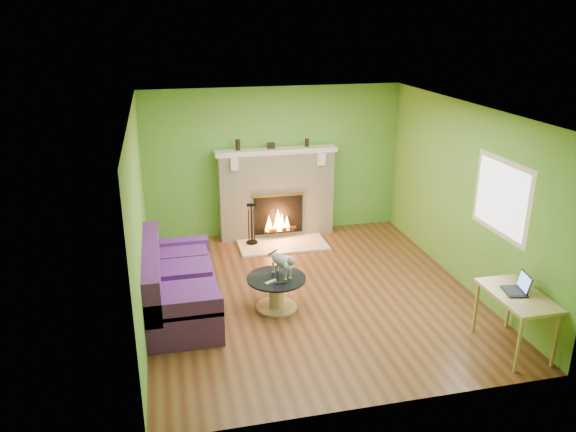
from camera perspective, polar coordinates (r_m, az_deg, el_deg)
name	(u,v)px	position (r m, az deg, el deg)	size (l,w,h in m)	color
floor	(310,293)	(8.04, 2.27, -7.85)	(5.00, 5.00, 0.00)	#552A18
ceiling	(313,109)	(7.22, 2.56, 10.77)	(5.00, 5.00, 0.00)	white
wall_back	(274,162)	(9.86, -1.44, 5.53)	(5.00, 5.00, 0.00)	#54922F
wall_front	(382,291)	(5.35, 9.55, -7.52)	(5.00, 5.00, 0.00)	#54922F
wall_left	(139,220)	(7.29, -14.91, -0.37)	(5.00, 5.00, 0.00)	#54922F
wall_right	(464,195)	(8.39, 17.41, 2.03)	(5.00, 5.00, 0.00)	#54922F
window_frame	(501,198)	(7.59, 20.86, 1.77)	(1.20, 1.20, 0.00)	silver
window_pane	(501,198)	(7.58, 20.81, 1.76)	(1.06, 1.06, 0.00)	white
fireplace	(276,194)	(9.83, -1.20, 2.29)	(2.10, 0.46, 1.58)	beige
hearth	(283,245)	(9.62, -0.53, -2.92)	(1.50, 0.75, 0.03)	beige
mantel	(276,151)	(9.61, -1.21, 6.62)	(2.10, 0.28, 0.08)	silver
sofa	(176,286)	(7.61, -11.32, -6.95)	(0.93, 2.05, 0.92)	#471B68
coffee_table	(276,290)	(7.56, -1.18, -7.57)	(0.79, 0.79, 0.45)	tan
desk	(517,301)	(7.03, 22.26, -7.97)	(0.56, 0.97, 0.72)	tan
cat	(281,263)	(7.45, -0.68, -4.81)	(0.21, 0.58, 0.36)	slate
remote_silver	(271,282)	(7.34, -1.77, -6.69)	(0.17, 0.04, 0.02)	#949396
remote_black	(281,283)	(7.31, -0.74, -6.81)	(0.16, 0.04, 0.02)	black
laptop	(515,283)	(6.97, 22.10, -6.37)	(0.26, 0.30, 0.22)	black
fire_tools	(252,223)	(9.53, -3.72, -0.76)	(0.19, 0.19, 0.72)	black
mantel_vase_left	(238,145)	(9.50, -5.12, 7.20)	(0.08, 0.08, 0.18)	black
mantel_vase_right	(307,143)	(9.74, 1.93, 7.45)	(0.07, 0.07, 0.14)	black
mantel_box	(271,146)	(9.60, -1.73, 7.16)	(0.12, 0.08, 0.10)	black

